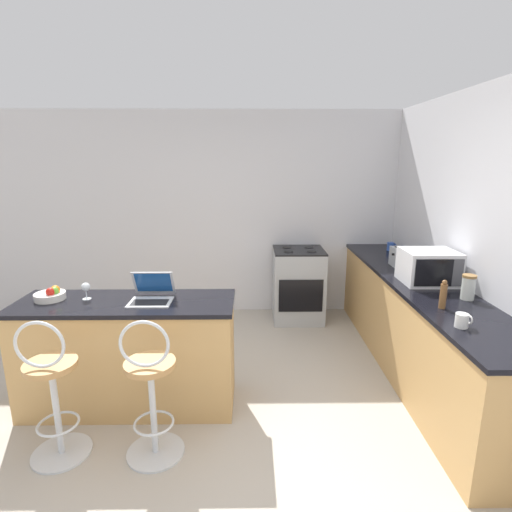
{
  "coord_description": "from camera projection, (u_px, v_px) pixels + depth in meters",
  "views": [
    {
      "loc": [
        0.29,
        -2.42,
        2.01
      ],
      "look_at": [
        0.35,
        1.66,
        1.01
      ],
      "focal_mm": 28.0,
      "sensor_mm": 36.0,
      "label": 1
    }
  ],
  "objects": [
    {
      "name": "bar_stool_far",
      "position": [
        151.0,
        392.0,
        2.67
      ],
      "size": [
        0.4,
        0.4,
        1.04
      ],
      "color": "silver",
      "rests_on": "ground_plane"
    },
    {
      "name": "fruit_bowl",
      "position": [
        51.0,
        295.0,
        3.18
      ],
      "size": [
        0.24,
        0.24,
        0.11
      ],
      "color": "silver",
      "rests_on": "breakfast_bar"
    },
    {
      "name": "wine_glass_tall",
      "position": [
        86.0,
        288.0,
        3.17
      ],
      "size": [
        0.07,
        0.07,
        0.14
      ],
      "color": "silver",
      "rests_on": "breakfast_bar"
    },
    {
      "name": "mug_white",
      "position": [
        462.0,
        320.0,
        2.65
      ],
      "size": [
        0.1,
        0.08,
        0.1
      ],
      "color": "white",
      "rests_on": "counter_right"
    },
    {
      "name": "toaster",
      "position": [
        403.0,
        258.0,
        4.12
      ],
      "size": [
        0.21,
        0.3,
        0.2
      ],
      "color": "#9EA3A8",
      "rests_on": "counter_right"
    },
    {
      "name": "wall_back",
      "position": [
        228.0,
        215.0,
        5.18
      ],
      "size": [
        12.0,
        0.06,
        2.6
      ],
      "color": "silver",
      "rests_on": "ground_plane"
    },
    {
      "name": "pepper_mill",
      "position": [
        443.0,
        295.0,
        2.98
      ],
      "size": [
        0.05,
        0.05,
        0.22
      ],
      "color": "brown",
      "rests_on": "counter_right"
    },
    {
      "name": "counter_right",
      "position": [
        415.0,
        326.0,
        3.81
      ],
      "size": [
        0.62,
        3.25,
        0.91
      ],
      "color": "tan",
      "rests_on": "ground_plane"
    },
    {
      "name": "storage_jar",
      "position": [
        468.0,
        287.0,
        3.17
      ],
      "size": [
        0.11,
        0.11,
        0.2
      ],
      "color": "silver",
      "rests_on": "counter_right"
    },
    {
      "name": "laptop",
      "position": [
        152.0,
        293.0,
        3.16
      ],
      "size": [
        0.33,
        0.32,
        0.23
      ],
      "color": "#B7BABF",
      "rests_on": "breakfast_bar"
    },
    {
      "name": "mug_blue",
      "position": [
        391.0,
        246.0,
        4.89
      ],
      "size": [
        0.1,
        0.09,
        0.1
      ],
      "color": "#2D51AD",
      "rests_on": "counter_right"
    },
    {
      "name": "ground_plane",
      "position": [
        210.0,
        451.0,
        2.82
      ],
      "size": [
        20.0,
        20.0,
        0.0
      ],
      "primitive_type": "plane",
      "color": "#ADA393"
    },
    {
      "name": "breakfast_bar",
      "position": [
        129.0,
        354.0,
        3.26
      ],
      "size": [
        1.72,
        0.59,
        0.91
      ],
      "color": "tan",
      "rests_on": "ground_plane"
    },
    {
      "name": "bar_stool_near",
      "position": [
        53.0,
        393.0,
        2.66
      ],
      "size": [
        0.4,
        0.4,
        1.04
      ],
      "color": "silver",
      "rests_on": "ground_plane"
    },
    {
      "name": "stove_range",
      "position": [
        298.0,
        285.0,
        5.05
      ],
      "size": [
        0.62,
        0.6,
        0.92
      ],
      "color": "#9EA3A8",
      "rests_on": "ground_plane"
    },
    {
      "name": "microwave",
      "position": [
        429.0,
        267.0,
        3.59
      ],
      "size": [
        0.46,
        0.4,
        0.3
      ],
      "color": "silver",
      "rests_on": "counter_right"
    }
  ]
}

